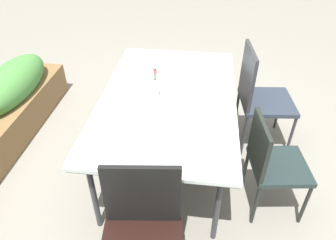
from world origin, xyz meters
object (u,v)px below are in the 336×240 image
at_px(flower_vase, 155,87).
at_px(dining_table, 168,101).
at_px(chair_end_left, 142,234).
at_px(chair_near_left, 271,161).
at_px(chair_near_right, 259,94).

bearing_deg(flower_vase, dining_table, -76.66).
bearing_deg(chair_end_left, flower_vase, -91.66).
relative_size(chair_end_left, flower_vase, 3.09).
height_order(chair_near_left, chair_near_right, chair_near_right).
bearing_deg(flower_vase, chair_near_right, -65.30).
distance_m(chair_end_left, flower_vase, 1.20).
bearing_deg(chair_near_right, flower_vase, -71.10).
distance_m(chair_near_right, flower_vase, 1.06).
distance_m(chair_near_left, chair_near_right, 0.83).
relative_size(chair_near_right, flower_vase, 3.38).
bearing_deg(chair_near_left, dining_table, -124.18).
distance_m(chair_end_left, chair_near_left, 1.14).
bearing_deg(chair_near_right, chair_near_left, -4.34).
xyz_separation_m(dining_table, flower_vase, (-0.03, 0.11, 0.15)).
xyz_separation_m(chair_near_left, chair_near_right, (0.83, 0.02, 0.08)).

